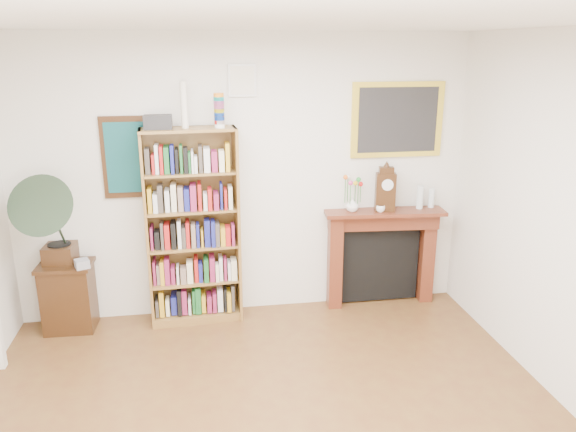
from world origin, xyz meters
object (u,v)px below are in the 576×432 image
object	(u,v)px
bottle_left	(420,197)
bottle_right	(431,198)
bookshelf	(192,217)
teacup	(380,209)
mantel_clock	(385,190)
flower_vase	(352,205)
side_cabinet	(69,297)
gramophone	(51,215)
fireplace	(381,249)
cd_stack	(82,264)

from	to	relation	value
bottle_left	bottle_right	xyz separation A→B (m)	(0.14, 0.02, -0.02)
bookshelf	teacup	xyz separation A→B (m)	(1.88, -0.01, -0.00)
mantel_clock	flower_vase	bearing A→B (deg)	-177.04
mantel_clock	bottle_left	xyz separation A→B (m)	(0.39, 0.03, -0.10)
mantel_clock	bottle_right	xyz separation A→B (m)	(0.52, 0.05, -0.12)
side_cabinet	bottle_right	bearing A→B (deg)	4.05
bookshelf	gramophone	xyz separation A→B (m)	(-1.26, -0.11, 0.11)
side_cabinet	fireplace	bearing A→B (deg)	4.56
mantel_clock	flower_vase	distance (m)	0.36
fireplace	gramophone	size ratio (longest dim) A/B	1.37
bottle_left	bookshelf	bearing A→B (deg)	-178.72
bookshelf	mantel_clock	xyz separation A→B (m)	(1.94, 0.02, 0.18)
teacup	bottle_left	world-z (taller)	bottle_left
mantel_clock	bottle_left	world-z (taller)	mantel_clock
side_cabinet	fireplace	world-z (taller)	fireplace
mantel_clock	bottle_right	bearing A→B (deg)	16.14
side_cabinet	mantel_clock	size ratio (longest dim) A/B	1.49
bookshelf	bottle_left	distance (m)	2.33
side_cabinet	mantel_clock	xyz separation A→B (m)	(3.15, 0.04, 0.92)
flower_vase	bottle_right	xyz separation A→B (m)	(0.85, 0.01, 0.03)
mantel_clock	teacup	size ratio (longest dim) A/B	4.93
side_cabinet	bottle_left	bearing A→B (deg)	3.79
bookshelf	cd_stack	xyz separation A→B (m)	(-1.03, -0.15, -0.36)
gramophone	bottle_left	distance (m)	3.59
fireplace	teacup	world-z (taller)	teacup
bookshelf	bottle_left	world-z (taller)	bookshelf
flower_vase	bottle_left	size ratio (longest dim) A/B	0.57
bookshelf	side_cabinet	xyz separation A→B (m)	(-1.21, -0.02, -0.74)
gramophone	bottle_left	bearing A→B (deg)	6.58
bottle_left	teacup	bearing A→B (deg)	-171.60
bottle_left	mantel_clock	bearing A→B (deg)	-174.93
flower_vase	bottle_right	bearing A→B (deg)	0.79
bookshelf	cd_stack	world-z (taller)	bookshelf
fireplace	flower_vase	distance (m)	0.61
side_cabinet	flower_vase	size ratio (longest dim) A/B	4.95
side_cabinet	cd_stack	size ratio (longest dim) A/B	5.68
bookshelf	flower_vase	size ratio (longest dim) A/B	16.19
bookshelf	mantel_clock	world-z (taller)	bookshelf
cd_stack	bottle_left	xyz separation A→B (m)	(3.36, 0.20, 0.44)
bookshelf	bottle_right	world-z (taller)	bookshelf
side_cabinet	flower_vase	bearing A→B (deg)	4.25
cd_stack	mantel_clock	xyz separation A→B (m)	(2.97, 0.17, 0.54)
cd_stack	bottle_left	world-z (taller)	bottle_left
bookshelf	gramophone	world-z (taller)	bookshelf
teacup	side_cabinet	bearing A→B (deg)	-179.84
bookshelf	mantel_clock	distance (m)	1.95
fireplace	bottle_right	size ratio (longest dim) A/B	6.28
fireplace	flower_vase	size ratio (longest dim) A/B	9.12
bookshelf	flower_vase	distance (m)	1.61
bookshelf	bottle_right	xyz separation A→B (m)	(2.46, 0.07, 0.06)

